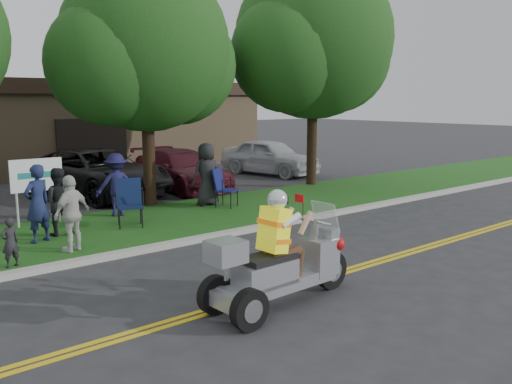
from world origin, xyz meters
TOP-DOWN VIEW (x-y plane):
  - ground at (0.00, 0.00)m, footprint 120.00×120.00m
  - centerline_near at (0.00, -0.58)m, footprint 60.00×0.10m
  - centerline_far at (0.00, -0.42)m, footprint 60.00×0.10m
  - curb at (0.00, 3.05)m, footprint 60.00×0.25m
  - grass_verge at (0.00, 5.20)m, footprint 60.00×4.00m
  - commercial_building at (2.00, 18.98)m, footprint 18.00×8.20m
  - tree_mid at (0.55, 7.23)m, footprint 5.88×4.80m
  - tree_right at (7.06, 7.03)m, footprint 6.86×5.60m
  - business_sign at (-2.90, 6.60)m, footprint 1.25×0.06m
  - trike_scooter at (-1.71, -1.00)m, footprint 2.82×0.95m
  - lawn_chair_a at (-1.19, 5.10)m, footprint 0.81×0.82m
  - lawn_chair_b at (1.98, 5.60)m, footprint 0.81×0.82m
  - spectator_adult_left at (-3.44, 4.89)m, footprint 0.73×0.60m
  - spectator_adult_mid at (-2.90, 5.24)m, footprint 0.92×0.84m
  - spectator_adult_right at (-3.13, 3.74)m, footprint 0.99×0.74m
  - spectator_chair_a at (-0.93, 6.38)m, footprint 1.19×0.85m
  - spectator_chair_b at (1.74, 6.05)m, footprint 0.94×0.65m
  - child_left at (-4.43, 3.40)m, footprint 0.38×0.30m
  - parked_car_mid at (0.08, 9.99)m, footprint 3.75×6.10m
  - parked_car_right at (3.00, 9.50)m, footprint 2.13×4.93m
  - parked_car_far_right at (8.00, 10.51)m, footprint 2.61×4.75m

SIDE VIEW (x-z plane):
  - ground at x=0.00m, z-range 0.00..0.00m
  - centerline_near at x=0.00m, z-range 0.00..0.01m
  - centerline_far at x=0.00m, z-range 0.00..0.01m
  - grass_verge at x=0.00m, z-range 0.01..0.11m
  - curb at x=0.00m, z-range 0.00..0.12m
  - child_left at x=-4.43m, z-range 0.10..1.04m
  - trike_scooter at x=-1.71m, z-range -0.28..1.57m
  - parked_car_right at x=3.00m, z-range 0.00..1.41m
  - lawn_chair_b at x=1.98m, z-range 0.17..1.29m
  - lawn_chair_a at x=-1.19m, z-range 0.18..1.34m
  - parked_car_far_right at x=8.00m, z-range 0.00..1.53m
  - parked_car_mid at x=0.08m, z-range 0.00..1.58m
  - spectator_adult_mid at x=-2.90m, z-range 0.10..1.66m
  - spectator_adult_right at x=-3.13m, z-range 0.10..1.67m
  - spectator_chair_a at x=-0.93m, z-range 0.10..1.78m
  - spectator_adult_left at x=-3.44m, z-range 0.10..1.81m
  - spectator_chair_b at x=1.74m, z-range 0.10..1.94m
  - business_sign at x=-2.90m, z-range 0.38..2.13m
  - commercial_building at x=2.00m, z-range 0.01..4.01m
  - tree_mid at x=0.55m, z-range 0.91..7.96m
  - tree_right at x=7.06m, z-range 0.99..9.06m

